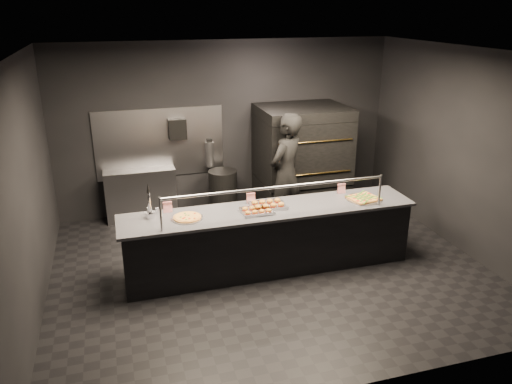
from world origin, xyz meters
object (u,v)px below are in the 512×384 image
prep_shelf (141,194)px  beer_tap (150,208)px  towel_dispenser (177,129)px  slider_tray_a (257,211)px  pizza_oven (301,160)px  slider_tray_b (268,205)px  trash_bin (223,193)px  square_pizza (364,198)px  worker (286,174)px  fire_extinguisher (210,154)px  service_counter (269,239)px  round_pizza (187,217)px

prep_shelf → beer_tap: bearing=-90.0°
towel_dispenser → prep_shelf: bearing=-174.3°
slider_tray_a → pizza_oven: bearing=54.5°
beer_tap → slider_tray_b: beer_tap is taller
towel_dispenser → trash_bin: size_ratio=0.42×
pizza_oven → square_pizza: (0.20, -1.95, -0.03)m
worker → slider_tray_a: bearing=16.6°
worker → prep_shelf: bearing=-66.3°
pizza_oven → worker: 0.94m
worker → square_pizza: bearing=83.8°
towel_dispenser → fire_extinguisher: size_ratio=0.69×
pizza_oven → slider_tray_a: size_ratio=4.25×
fire_extinguisher → square_pizza: (1.75, -2.45, -0.12)m
service_counter → beer_tap: beer_tap is taller
service_counter → slider_tray_b: service_counter is taller
slider_tray_a → beer_tap: bearing=171.0°
trash_bin → towel_dispenser: bearing=154.9°
prep_shelf → worker: bearing=-27.7°
round_pizza → square_pizza: size_ratio=0.83×
worker → trash_bin: bearing=-86.1°
towel_dispenser → round_pizza: 2.49m
service_counter → square_pizza: service_counter is taller
worker → fire_extinguisher: bearing=-90.3°
fire_extinguisher → slider_tray_a: fire_extinguisher is taller
slider_tray_a → slider_tray_b: 0.26m
fire_extinguisher → slider_tray_b: fire_extinguisher is taller
service_counter → slider_tray_a: 0.53m
towel_dispenser → worker: 2.06m
beer_tap → trash_bin: beer_tap is taller
slider_tray_b → trash_bin: 2.06m
worker → round_pizza: bearing=-5.6°
pizza_oven → trash_bin: bearing=173.4°
service_counter → fire_extinguisher: size_ratio=8.12×
round_pizza → slider_tray_b: (1.14, 0.10, 0.01)m
round_pizza → square_pizza: 2.54m
fire_extinguisher → square_pizza: size_ratio=1.00×
service_counter → slider_tray_a: size_ratio=9.12×
prep_shelf → beer_tap: (-0.00, -2.17, 0.61)m
towel_dispenser → fire_extinguisher: (0.55, 0.01, -0.49)m
trash_bin → worker: size_ratio=0.42×
slider_tray_b → trash_bin: (-0.20, 1.98, -0.53)m
fire_extinguisher → slider_tray_b: 2.34m
slider_tray_a → worker: size_ratio=0.23×
round_pizza → trash_bin: size_ratio=0.51×
beer_tap → trash_bin: 2.45m
towel_dispenser → slider_tray_b: towel_dispenser is taller
prep_shelf → trash_bin: bearing=-10.4°
round_pizza → slider_tray_a: (0.93, -0.06, 0.01)m
beer_tap → square_pizza: 3.01m
towel_dispenser → square_pizza: 3.41m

